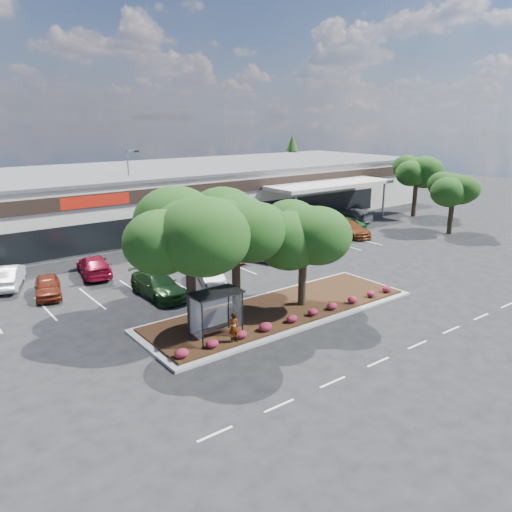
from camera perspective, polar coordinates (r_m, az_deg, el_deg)
ground at (r=29.94m, az=10.77°, el=-7.70°), size 160.00×160.00×0.00m
retail_store at (r=56.68m, az=-15.42°, el=6.35°), size 80.40×25.20×6.25m
landscape_island at (r=31.23m, az=2.82°, el=-6.19°), size 18.00×6.00×0.26m
lane_markings at (r=37.10m, az=-1.38°, el=-2.79°), size 33.12×20.06×0.01m
shrub_row at (r=29.63m, az=5.46°, el=-6.67°), size 17.00×0.80×0.50m
bus_shelter at (r=26.61m, az=-4.78°, el=-5.14°), size 2.75×1.55×2.59m
island_tree_west at (r=27.03m, az=-7.54°, el=-0.65°), size 7.20×7.20×7.89m
island_tree_mid at (r=29.48m, az=-2.31°, el=0.27°), size 6.60×6.60×7.32m
island_tree_east at (r=30.89m, az=5.39°, el=0.14°), size 5.80×5.80×6.50m
tree_east_near at (r=55.23m, az=21.50°, el=5.70°), size 5.60×5.60×6.51m
tree_east_far at (r=63.62m, az=17.79°, el=7.72°), size 6.40×6.40×7.62m
conifer_north_east at (r=83.13m, az=4.12°, el=10.57°), size 3.96×3.96×9.00m
person_waiting at (r=26.40m, az=-2.59°, el=-8.16°), size 0.67×0.52×1.62m
light_pole at (r=50.75m, az=-14.04°, el=6.21°), size 1.43×0.67×8.75m
car_0 at (r=36.48m, az=-22.71°, el=-3.22°), size 2.58×4.38×1.40m
car_1 at (r=34.31m, az=-11.12°, el=-3.29°), size 2.26×5.38×1.55m
car_2 at (r=36.29m, az=-5.25°, el=-2.08°), size 3.08×4.66×1.45m
car_3 at (r=40.58m, az=-7.01°, el=-0.27°), size 2.43×5.08×1.40m
car_4 at (r=41.83m, az=-3.52°, el=0.29°), size 2.00×4.33×1.38m
car_5 at (r=42.10m, az=1.06°, el=0.46°), size 4.13×5.67×1.43m
car_6 at (r=43.77m, az=3.83°, el=1.14°), size 2.62×5.73×1.62m
car_7 at (r=49.45m, az=8.32°, el=2.53°), size 3.30×5.01×1.35m
car_8 at (r=51.66m, az=10.53°, el=3.12°), size 2.85×5.66×1.58m
car_9 at (r=39.58m, az=-26.56°, el=-2.07°), size 3.37×5.22×1.63m
car_10 at (r=40.01m, az=-18.05°, el=-1.07°), size 3.12×5.58×1.53m
car_11 at (r=45.86m, az=-11.13°, el=1.53°), size 4.69×6.32×1.59m
car_12 at (r=43.40m, az=-8.82°, el=0.90°), size 3.54×6.16×1.68m
car_13 at (r=45.14m, az=-3.27°, el=1.63°), size 3.83×6.42×1.67m
car_14 at (r=47.76m, az=-2.89°, el=2.24°), size 1.91×4.19×1.39m
car_15 at (r=53.64m, az=2.70°, el=3.69°), size 3.74×5.27×1.33m
car_16 at (r=53.89m, az=9.76°, el=3.62°), size 2.58×5.38×1.48m
car_17 at (r=59.33m, az=10.95°, el=4.66°), size 2.13×5.17×1.50m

